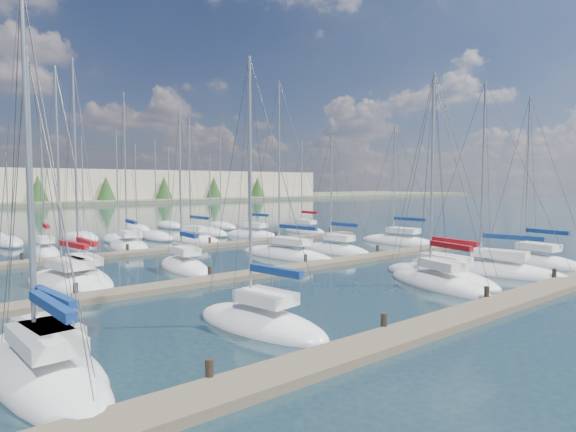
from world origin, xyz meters
TOP-DOWN VIEW (x-y plane):
  - ground at (0.00, 60.00)m, footprint 400.00×400.00m
  - dock_near at (0.00, 2.01)m, footprint 44.00×1.93m
  - dock_mid at (0.00, 16.01)m, footprint 44.00×1.93m
  - dock_far at (0.00, 30.01)m, footprint 44.00×1.93m
  - sailboat_f at (11.98, 6.82)m, footprint 4.58×10.02m
  - sailboat_o at (-2.44, 34.73)m, footprint 3.94×8.48m
  - sailboat_d at (5.44, 6.73)m, footprint 4.15×8.13m
  - sailboat_q at (11.78, 34.90)m, footprint 4.15×7.96m
  - sailboat_b at (-15.47, 7.72)m, footprint 3.44×8.34m
  - sailboat_j at (-3.56, 21.21)m, footprint 3.06×7.09m
  - sailboat_p at (4.76, 35.42)m, footprint 3.63×8.51m
  - sailboat_m at (19.88, 20.75)m, footprint 3.42×9.27m
  - sailboat_g at (17.80, 6.74)m, footprint 3.37×8.07m
  - sailboat_k at (5.59, 21.11)m, footprint 3.93×10.38m
  - sailboat_l at (10.50, 20.26)m, footprint 3.11×7.48m
  - sailboat_n at (-9.57, 34.76)m, footprint 2.76×6.99m
  - sailboat_r at (19.42, 34.73)m, footprint 2.23×7.22m
  - sailboat_c at (-7.36, 6.74)m, footprint 3.73×7.43m
  - sailboat_a at (-15.73, 6.84)m, footprint 3.30×9.49m
  - sailboat_i at (-10.27, 21.85)m, footprint 2.58×8.99m
  - sailboat_e at (7.34, 7.88)m, footprint 3.93×9.00m
  - sailboat_h at (-11.47, 20.69)m, footprint 4.46×8.57m
  - distant_boats at (-4.34, 43.76)m, footprint 36.93×20.75m

SIDE VIEW (x-z plane):
  - ground at x=0.00m, z-range 0.00..0.00m
  - dock_near at x=0.00m, z-range -0.40..0.70m
  - dock_mid at x=0.00m, z-range -0.40..0.70m
  - dock_far at x=0.00m, z-range -0.40..0.70m
  - sailboat_m at x=19.88m, z-range -6.13..6.48m
  - sailboat_b at x=-15.47m, z-range -5.49..5.84m
  - sailboat_q at x=11.78m, z-range -5.41..5.76m
  - sailboat_h at x=-11.47m, z-range -6.67..7.02m
  - sailboat_a at x=-15.73m, z-range -6.45..6.80m
  - sailboat_f at x=11.98m, z-range -6.66..7.01m
  - sailboat_c at x=-7.36m, z-range -5.86..6.22m
  - sailboat_e at x=7.34m, z-range -6.71..7.07m
  - sailboat_l at x=10.50m, z-range -5.46..5.82m
  - sailboat_g at x=17.80m, z-range -6.43..6.80m
  - sailboat_p at x=4.76m, z-range -6.80..7.17m
  - sailboat_k at x=5.59m, z-range -7.37..7.74m
  - sailboat_j at x=-3.56m, z-range -5.75..6.12m
  - sailboat_d at x=5.44m, z-range -6.24..6.61m
  - sailboat_o at x=-2.44m, z-range -7.42..7.80m
  - sailboat_i at x=-10.27m, z-range -7.10..7.48m
  - sailboat_r at x=19.42m, z-range -5.82..6.21m
  - sailboat_n at x=-9.57m, z-range -6.08..6.49m
  - distant_boats at x=-4.34m, z-range -6.36..6.94m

